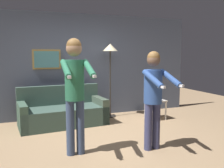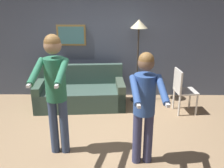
{
  "view_description": "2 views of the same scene",
  "coord_description": "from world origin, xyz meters",
  "views": [
    {
      "loc": [
        -1.36,
        -3.98,
        1.6
      ],
      "look_at": [
        0.0,
        -0.42,
        1.14
      ],
      "focal_mm": 40.0,
      "sensor_mm": 36.0,
      "label": 1
    },
    {
      "loc": [
        0.31,
        -3.55,
        2.31
      ],
      "look_at": [
        0.28,
        -0.32,
        1.18
      ],
      "focal_mm": 40.0,
      "sensor_mm": 36.0,
      "label": 2
    }
  ],
  "objects": [
    {
      "name": "ground_plane",
      "position": [
        0.0,
        0.0,
        0.0
      ],
      "size": [
        12.0,
        12.0,
        0.0
      ],
      "primitive_type": "plane",
      "color": "#A0815E"
    },
    {
      "name": "back_wall_assembly",
      "position": [
        -0.01,
        2.25,
        1.3
      ],
      "size": [
        6.4,
        0.09,
        2.6
      ],
      "color": "#4A5368",
      "rests_on": "ground_plane"
    },
    {
      "name": "couch",
      "position": [
        -0.43,
        1.57,
        0.28
      ],
      "size": [
        1.96,
        0.99,
        0.87
      ],
      "color": "#3B544A",
      "rests_on": "ground_plane"
    },
    {
      "name": "torchiere_lamp",
      "position": [
        0.84,
        1.89,
        1.58
      ],
      "size": [
        0.37,
        0.37,
        1.85
      ],
      "color": "#332D28",
      "rests_on": "ground_plane"
    },
    {
      "name": "person_standing_left",
      "position": [
        -0.53,
        -0.2,
        1.14
      ],
      "size": [
        0.45,
        0.75,
        1.84
      ],
      "color": "#374768",
      "rests_on": "ground_plane"
    },
    {
      "name": "person_standing_right",
      "position": [
        0.73,
        -0.44,
        0.99
      ],
      "size": [
        0.47,
        0.69,
        1.65
      ],
      "color": "#383C62",
      "rests_on": "ground_plane"
    },
    {
      "name": "dining_chair_distant",
      "position": [
        1.71,
        1.26,
        0.53
      ],
      "size": [
        0.46,
        0.46,
        0.93
      ],
      "color": "silver",
      "rests_on": "ground_plane"
    }
  ]
}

